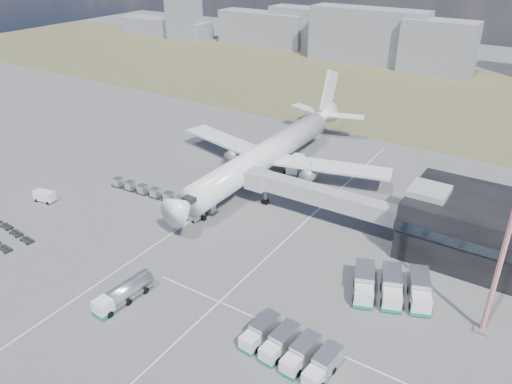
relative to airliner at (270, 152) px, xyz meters
The scene contains 15 objects.
ground 32.81m from the airliner, 90.00° to the right, with size 420.00×420.00×0.00m, color #565659.
grass_strip 77.80m from the airliner, 90.00° to the left, with size 420.00×90.00×0.01m, color brown.
lane_markings 31.41m from the airliner, 71.60° to the right, with size 47.12×110.00×0.01m.
terminal 48.51m from the airliner, ahead, with size 30.40×16.40×11.00m.
jet_bridge 19.89m from the airliner, 36.93° to the right, with size 30.30×3.80×7.05m.
airliner is the anchor object (origin of this frame).
skyline 117.72m from the airliner, 92.36° to the left, with size 311.62×25.57×25.79m.
fuel_tanker 48.01m from the airliner, 84.67° to the right, with size 3.16×9.61×3.05m.
pushback_tug 24.88m from the airliner, 94.45° to the right, with size 2.92×1.64×1.35m, color white.
utility_van 46.51m from the airliner, 131.93° to the right, with size 4.15×1.88×2.23m, color white.
catering_truck 6.98m from the airliner, 45.48° to the left, with size 4.02×6.93×2.98m.
service_trucks_near 53.21m from the airliner, 56.05° to the right, with size 12.06×7.34×2.57m.
service_trucks_far 44.72m from the airliner, 35.54° to the right, with size 12.72×11.23×3.22m.
uld_row 24.93m from the airliner, 119.46° to the right, with size 25.73×3.24×1.74m.
floodlight_mast 56.01m from the airliner, 28.07° to the right, with size 2.40×1.95×25.30m.
Camera 1 is at (50.79, -52.58, 47.14)m, focal length 35.00 mm.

